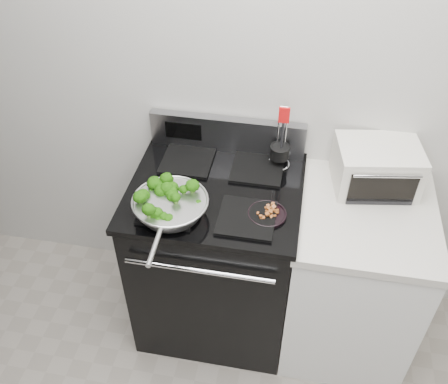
% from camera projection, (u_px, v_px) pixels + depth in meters
% --- Properties ---
extents(back_wall, '(4.00, 0.02, 2.70)m').
position_uv_depth(back_wall, '(295.00, 79.00, 2.21)').
color(back_wall, beige).
rests_on(back_wall, ground).
extents(gas_range, '(0.79, 0.69, 1.13)m').
position_uv_depth(gas_range, '(216.00, 255.00, 2.57)').
color(gas_range, black).
rests_on(gas_range, floor).
extents(counter, '(0.62, 0.68, 0.92)m').
position_uv_depth(counter, '(350.00, 278.00, 2.49)').
color(counter, white).
rests_on(counter, floor).
extents(skillet, '(0.33, 0.52, 0.07)m').
position_uv_depth(skillet, '(170.00, 206.00, 2.10)').
color(skillet, silver).
rests_on(skillet, gas_range).
extents(broccoli_pile, '(0.26, 0.26, 0.09)m').
position_uv_depth(broccoli_pile, '(170.00, 202.00, 2.09)').
color(broccoli_pile, black).
rests_on(broccoli_pile, skillet).
extents(bacon_plate, '(0.17, 0.17, 0.04)m').
position_uv_depth(bacon_plate, '(267.00, 212.00, 2.12)').
color(bacon_plate, black).
rests_on(bacon_plate, gas_range).
extents(utensil_holder, '(0.11, 0.11, 0.33)m').
position_uv_depth(utensil_holder, '(279.00, 155.00, 2.35)').
color(utensil_holder, silver).
rests_on(utensil_holder, gas_range).
extents(toaster_oven, '(0.41, 0.33, 0.21)m').
position_uv_depth(toaster_oven, '(376.00, 167.00, 2.26)').
color(toaster_oven, silver).
rests_on(toaster_oven, counter).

